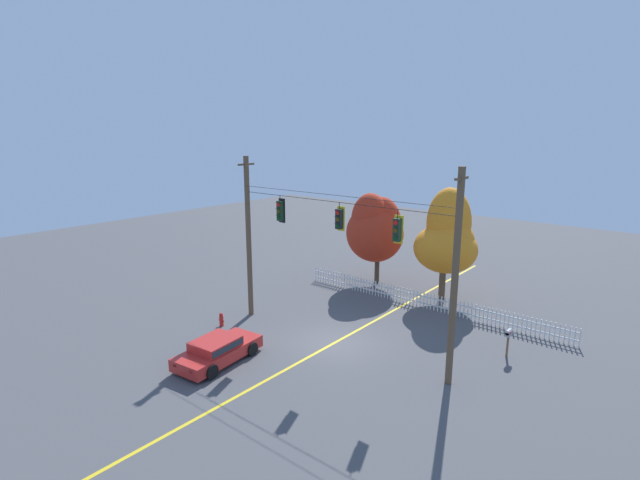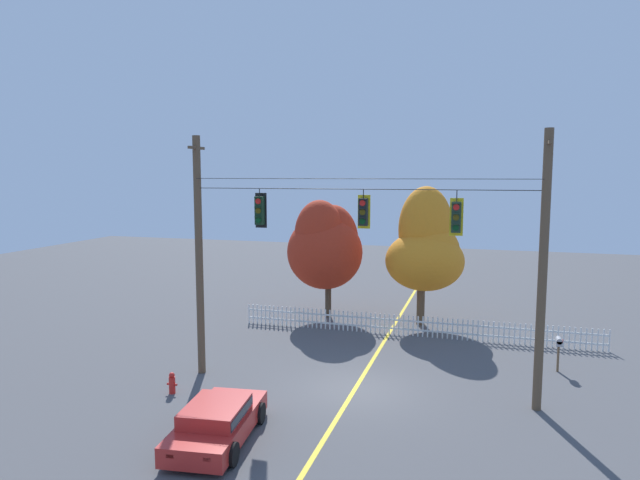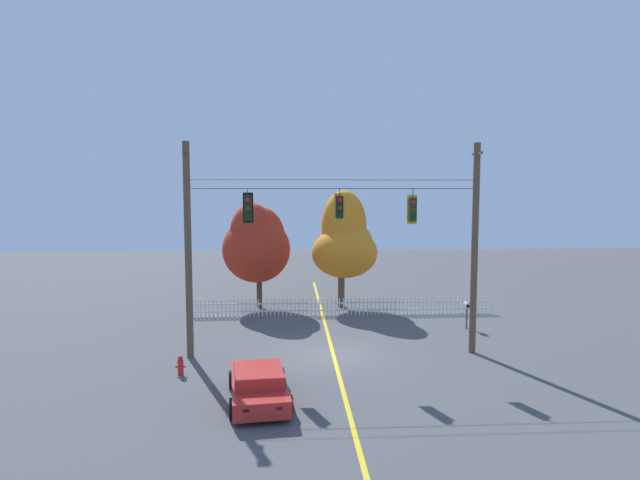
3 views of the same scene
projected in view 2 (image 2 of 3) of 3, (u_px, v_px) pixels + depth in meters
ground at (355, 389)px, 19.86m from camera, size 80.00×80.00×0.00m
lane_centerline_stripe at (355, 389)px, 19.86m from camera, size 0.16×36.00×0.01m
signal_support_span at (356, 262)px, 19.33m from camera, size 12.33×1.10×8.98m
traffic_signal_southbound_primary at (260, 210)px, 20.14m from camera, size 0.43×0.38×1.42m
traffic_signal_eastbound_side at (363, 212)px, 19.07m from camera, size 0.43×0.38×1.35m
traffic_signal_northbound_primary at (456, 217)px, 18.21m from camera, size 0.43×0.38×1.50m
white_picket_fence at (413, 326)px, 26.33m from camera, size 16.74×0.06×0.98m
autumn_maple_near_fence at (325, 246)px, 29.38m from camera, size 3.98×3.60×6.26m
autumn_maple_mid at (426, 249)px, 27.83m from camera, size 3.89×3.47×6.99m
parked_car at (217, 421)px, 15.92m from camera, size 2.30×4.34×1.15m
fire_hydrant at (172, 383)px, 19.44m from camera, size 0.38×0.22×0.75m
roadside_mailbox at (559, 344)px, 21.52m from camera, size 0.25×0.44×1.35m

